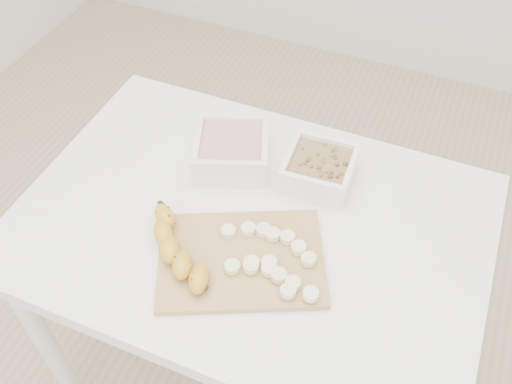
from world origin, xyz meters
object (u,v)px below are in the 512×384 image
at_px(cutting_board, 241,259).
at_px(banana, 178,250).
at_px(bowl_granola, 319,169).
at_px(bowl_yogurt, 232,150).
at_px(table, 251,247).

distance_m(cutting_board, banana, 0.13).
height_order(bowl_granola, banana, bowl_granola).
distance_m(bowl_yogurt, bowl_granola, 0.21).
bearing_deg(banana, bowl_granola, 20.46).
xyz_separation_m(bowl_yogurt, banana, (0.02, -0.29, -0.01)).
bearing_deg(banana, bowl_yogurt, 54.17).
bearing_deg(bowl_yogurt, bowl_granola, 6.83).
relative_size(cutting_board, banana, 1.45).
relative_size(table, bowl_granola, 6.33).
bearing_deg(table, cutting_board, -77.05).
bearing_deg(bowl_granola, cutting_board, -104.54).
bearing_deg(table, bowl_granola, 60.42).
distance_m(table, banana, 0.22).
bearing_deg(bowl_granola, table, -119.58).
height_order(bowl_yogurt, cutting_board, bowl_yogurt).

